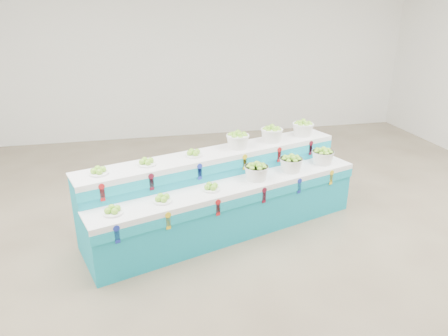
{
  "coord_description": "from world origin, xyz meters",
  "views": [
    {
      "loc": [
        -1.39,
        -4.26,
        2.85
      ],
      "look_at": [
        -0.31,
        0.6,
        0.87
      ],
      "focal_mm": 33.03,
      "sensor_mm": 36.0,
      "label": 1
    }
  ],
  "objects_px": {
    "basket_lower_left": "(256,171)",
    "basket_upper_right": "(303,128)",
    "display_stand": "(224,193)",
    "plate_upper_mid": "(146,161)"
  },
  "relations": [
    {
      "from": "basket_lower_left",
      "to": "plate_upper_mid",
      "type": "distance_m",
      "value": 1.41
    },
    {
      "from": "basket_lower_left",
      "to": "plate_upper_mid",
      "type": "height_order",
      "value": "plate_upper_mid"
    },
    {
      "from": "display_stand",
      "to": "basket_upper_right",
      "type": "xyz_separation_m",
      "value": [
        1.36,
        0.68,
        0.62
      ]
    },
    {
      "from": "plate_upper_mid",
      "to": "basket_upper_right",
      "type": "bearing_deg",
      "value": 17.77
    },
    {
      "from": "plate_upper_mid",
      "to": "display_stand",
      "type": "bearing_deg",
      "value": 4.21
    },
    {
      "from": "plate_upper_mid",
      "to": "basket_upper_right",
      "type": "relative_size",
      "value": 0.72
    },
    {
      "from": "display_stand",
      "to": "basket_upper_right",
      "type": "distance_m",
      "value": 1.64
    },
    {
      "from": "display_stand",
      "to": "basket_lower_left",
      "type": "bearing_deg",
      "value": -33.36
    },
    {
      "from": "basket_lower_left",
      "to": "basket_upper_right",
      "type": "height_order",
      "value": "basket_upper_right"
    },
    {
      "from": "display_stand",
      "to": "basket_lower_left",
      "type": "relative_size",
      "value": 12.01
    }
  ]
}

